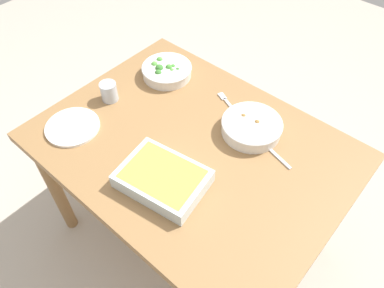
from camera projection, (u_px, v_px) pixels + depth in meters
name	position (u px, v px, depth m)	size (l,w,h in m)	color
ground_plane	(192.00, 233.00, 2.02)	(6.00, 6.00, 0.00)	#B2A899
dining_table	(192.00, 158.00, 1.53)	(1.20, 0.90, 0.74)	olive
stew_bowl	(252.00, 126.00, 1.48)	(0.24, 0.24, 0.06)	silver
broccoli_bowl	(167.00, 70.00, 1.72)	(0.23, 0.23, 0.07)	silver
baking_dish	(163.00, 178.00, 1.31)	(0.33, 0.26, 0.06)	silver
drink_cup	(109.00, 92.00, 1.61)	(0.07, 0.07, 0.08)	#B2BCC6
side_plate	(73.00, 127.00, 1.52)	(0.22, 0.22, 0.01)	white
spoon_by_stew	(270.00, 149.00, 1.44)	(0.17, 0.06, 0.01)	silver
fork_on_table	(228.00, 104.00, 1.61)	(0.17, 0.09, 0.01)	silver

